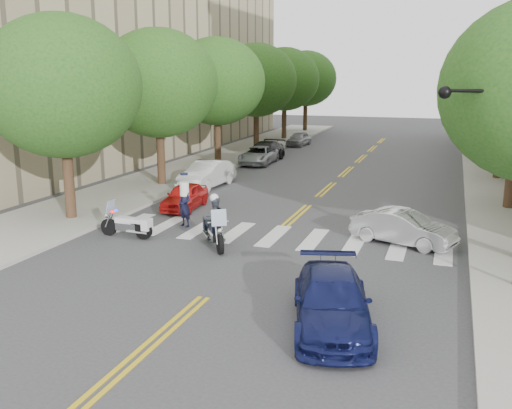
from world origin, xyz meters
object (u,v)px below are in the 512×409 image
at_px(motorcycle_parked, 130,225).
at_px(sedan_blue, 332,302).
at_px(motorcycle_police, 214,223).
at_px(convertible, 403,228).
at_px(officer_standing, 185,205).

xyz_separation_m(motorcycle_parked, sedan_blue, (8.76, -5.21, 0.16)).
xyz_separation_m(motorcycle_police, motorcycle_parked, (-3.44, -0.01, -0.37)).
distance_m(motorcycle_police, convertible, 6.83).
bearing_deg(motorcycle_parked, convertible, -74.61).
height_order(motorcycle_police, convertible, motorcycle_police).
bearing_deg(officer_standing, convertible, 25.31).
bearing_deg(motorcycle_police, motorcycle_parked, -34.41).
height_order(officer_standing, sedan_blue, officer_standing).
distance_m(motorcycle_police, sedan_blue, 7.46).
bearing_deg(motorcycle_parked, sedan_blue, -119.65).
height_order(motorcycle_parked, officer_standing, officer_standing).
distance_m(motorcycle_police, motorcycle_parked, 3.46).
height_order(motorcycle_parked, sedan_blue, motorcycle_parked).
xyz_separation_m(officer_standing, sedan_blue, (7.53, -7.37, -0.23)).
distance_m(motorcycle_parked, officer_standing, 2.51).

